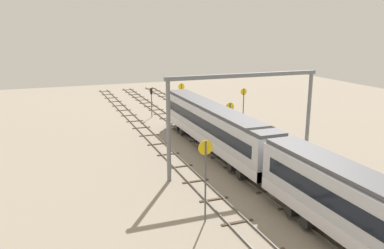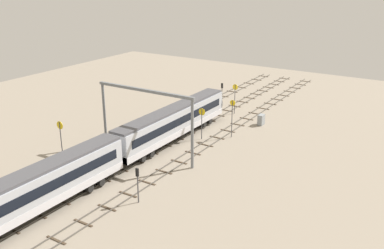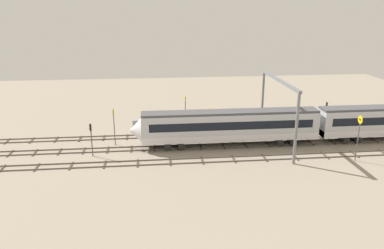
{
  "view_description": "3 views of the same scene",
  "coord_description": "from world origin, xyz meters",
  "px_view_note": "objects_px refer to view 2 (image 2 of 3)",
  "views": [
    {
      "loc": [
        -40.17,
        16.64,
        13.26
      ],
      "look_at": [
        0.11,
        1.44,
        2.48
      ],
      "focal_mm": 37.12,
      "sensor_mm": 36.0,
      "label": 1
    },
    {
      "loc": [
        -50.88,
        -33.35,
        23.24
      ],
      "look_at": [
        -0.11,
        -1.69,
        2.02
      ],
      "focal_mm": 40.76,
      "sensor_mm": 36.0,
      "label": 2
    },
    {
      "loc": [
        7.86,
        48.19,
        18.56
      ],
      "look_at": [
        2.79,
        0.2,
        3.29
      ],
      "focal_mm": 35.46,
      "sensor_mm": 36.0,
      "label": 3
    }
  ],
  "objects_px": {
    "speed_sign_mid_trackside": "(202,119)",
    "signal_light_trackside_approach": "(138,180)",
    "signal_light_trackside_departure": "(222,91)",
    "speed_sign_far_trackside": "(235,95)",
    "overhead_gantry": "(145,108)",
    "relay_cabinet": "(261,120)",
    "speed_sign_distant_end": "(61,137)",
    "train": "(118,150)",
    "speed_sign_near_foreground": "(232,114)"
  },
  "relations": [
    {
      "from": "overhead_gantry",
      "to": "speed_sign_mid_trackside",
      "type": "distance_m",
      "value": 10.18
    },
    {
      "from": "overhead_gantry",
      "to": "train",
      "type": "bearing_deg",
      "value": 178.66
    },
    {
      "from": "speed_sign_mid_trackside",
      "to": "signal_light_trackside_approach",
      "type": "relative_size",
      "value": 1.18
    },
    {
      "from": "train",
      "to": "speed_sign_near_foreground",
      "type": "height_order",
      "value": "speed_sign_near_foreground"
    },
    {
      "from": "relay_cabinet",
      "to": "signal_light_trackside_approach",
      "type": "bearing_deg",
      "value": 177.86
    },
    {
      "from": "overhead_gantry",
      "to": "relay_cabinet",
      "type": "distance_m",
      "value": 21.76
    },
    {
      "from": "relay_cabinet",
      "to": "signal_light_trackside_departure",
      "type": "bearing_deg",
      "value": 61.83
    },
    {
      "from": "overhead_gantry",
      "to": "speed_sign_far_trackside",
      "type": "xyz_separation_m",
      "value": [
        22.25,
        -1.78,
        -3.17
      ]
    },
    {
      "from": "speed_sign_far_trackside",
      "to": "relay_cabinet",
      "type": "bearing_deg",
      "value": -114.64
    },
    {
      "from": "train",
      "to": "speed_sign_distant_end",
      "type": "distance_m",
      "value": 7.5
    },
    {
      "from": "train",
      "to": "signal_light_trackside_departure",
      "type": "relative_size",
      "value": 11.62
    },
    {
      "from": "speed_sign_mid_trackside",
      "to": "speed_sign_distant_end",
      "type": "distance_m",
      "value": 19.83
    },
    {
      "from": "overhead_gantry",
      "to": "speed_sign_far_trackside",
      "type": "bearing_deg",
      "value": -4.58
    },
    {
      "from": "train",
      "to": "signal_light_trackside_approach",
      "type": "xyz_separation_m",
      "value": [
        -4.99,
        -6.95,
        -0.04
      ]
    },
    {
      "from": "signal_light_trackside_approach",
      "to": "speed_sign_near_foreground",
      "type": "bearing_deg",
      "value": 1.01
    },
    {
      "from": "signal_light_trackside_departure",
      "to": "signal_light_trackside_approach",
      "type": "bearing_deg",
      "value": -165.82
    },
    {
      "from": "speed_sign_near_foreground",
      "to": "signal_light_trackside_approach",
      "type": "xyz_separation_m",
      "value": [
        -22.36,
        -0.39,
        -0.96
      ]
    },
    {
      "from": "overhead_gantry",
      "to": "signal_light_trackside_approach",
      "type": "xyz_separation_m",
      "value": [
        -10.3,
        -6.83,
        -3.95
      ]
    },
    {
      "from": "train",
      "to": "overhead_gantry",
      "type": "bearing_deg",
      "value": -1.34
    },
    {
      "from": "train",
      "to": "signal_light_trackside_approach",
      "type": "height_order",
      "value": "train"
    },
    {
      "from": "speed_sign_far_trackside",
      "to": "speed_sign_mid_trackside",
      "type": "bearing_deg",
      "value": -174.28
    },
    {
      "from": "speed_sign_distant_end",
      "to": "relay_cabinet",
      "type": "xyz_separation_m",
      "value": [
        27.39,
        -14.97,
        -3.02
      ]
    },
    {
      "from": "speed_sign_far_trackside",
      "to": "signal_light_trackside_departure",
      "type": "height_order",
      "value": "speed_sign_far_trackside"
    },
    {
      "from": "signal_light_trackside_approach",
      "to": "speed_sign_distant_end",
      "type": "bearing_deg",
      "value": 80.46
    },
    {
      "from": "overhead_gantry",
      "to": "speed_sign_distant_end",
      "type": "xyz_separation_m",
      "value": [
        -7.97,
        7.03,
        -2.71
      ]
    },
    {
      "from": "speed_sign_far_trackside",
      "to": "signal_light_trackside_approach",
      "type": "xyz_separation_m",
      "value": [
        -32.55,
        -5.05,
        -0.78
      ]
    },
    {
      "from": "relay_cabinet",
      "to": "overhead_gantry",
      "type": "bearing_deg",
      "value": 157.77
    },
    {
      "from": "speed_sign_mid_trackside",
      "to": "signal_light_trackside_departure",
      "type": "bearing_deg",
      "value": 18.11
    },
    {
      "from": "train",
      "to": "speed_sign_far_trackside",
      "type": "height_order",
      "value": "speed_sign_far_trackside"
    },
    {
      "from": "speed_sign_far_trackside",
      "to": "signal_light_trackside_approach",
      "type": "distance_m",
      "value": 32.94
    },
    {
      "from": "speed_sign_near_foreground",
      "to": "speed_sign_distant_end",
      "type": "xyz_separation_m",
      "value": [
        -20.03,
        13.46,
        0.28
      ]
    },
    {
      "from": "speed_sign_mid_trackside",
      "to": "signal_light_trackside_approach",
      "type": "distance_m",
      "value": 19.72
    },
    {
      "from": "speed_sign_distant_end",
      "to": "relay_cabinet",
      "type": "bearing_deg",
      "value": -28.65
    },
    {
      "from": "overhead_gantry",
      "to": "relay_cabinet",
      "type": "height_order",
      "value": "overhead_gantry"
    },
    {
      "from": "speed_sign_far_trackside",
      "to": "signal_light_trackside_departure",
      "type": "bearing_deg",
      "value": 56.59
    },
    {
      "from": "speed_sign_far_trackside",
      "to": "signal_light_trackside_departure",
      "type": "xyz_separation_m",
      "value": [
        2.52,
        3.82,
        -0.55
      ]
    },
    {
      "from": "signal_light_trackside_departure",
      "to": "relay_cabinet",
      "type": "xyz_separation_m",
      "value": [
        -5.34,
        -9.98,
        -2.01
      ]
    },
    {
      "from": "speed_sign_distant_end",
      "to": "relay_cabinet",
      "type": "distance_m",
      "value": 31.36
    },
    {
      "from": "speed_sign_far_trackside",
      "to": "signal_light_trackside_approach",
      "type": "height_order",
      "value": "speed_sign_far_trackside"
    },
    {
      "from": "overhead_gantry",
      "to": "relay_cabinet",
      "type": "bearing_deg",
      "value": -22.23
    },
    {
      "from": "speed_sign_distant_end",
      "to": "signal_light_trackside_approach",
      "type": "xyz_separation_m",
      "value": [
        -2.33,
        -13.86,
        -1.24
      ]
    },
    {
      "from": "speed_sign_distant_end",
      "to": "speed_sign_near_foreground",
      "type": "bearing_deg",
      "value": -33.91
    },
    {
      "from": "speed_sign_distant_end",
      "to": "signal_light_trackside_approach",
      "type": "height_order",
      "value": "speed_sign_distant_end"
    },
    {
      "from": "overhead_gantry",
      "to": "signal_light_trackside_departure",
      "type": "relative_size",
      "value": 3.43
    },
    {
      "from": "speed_sign_near_foreground",
      "to": "speed_sign_mid_trackside",
      "type": "distance_m",
      "value": 4.51
    },
    {
      "from": "train",
      "to": "relay_cabinet",
      "type": "relative_size",
      "value": 29.87
    },
    {
      "from": "speed_sign_distant_end",
      "to": "signal_light_trackside_approach",
      "type": "bearing_deg",
      "value": -99.54
    },
    {
      "from": "overhead_gantry",
      "to": "speed_sign_near_foreground",
      "type": "relative_size",
      "value": 2.61
    },
    {
      "from": "signal_light_trackside_approach",
      "to": "train",
      "type": "bearing_deg",
      "value": 54.33
    },
    {
      "from": "signal_light_trackside_approach",
      "to": "relay_cabinet",
      "type": "height_order",
      "value": "signal_light_trackside_approach"
    }
  ]
}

